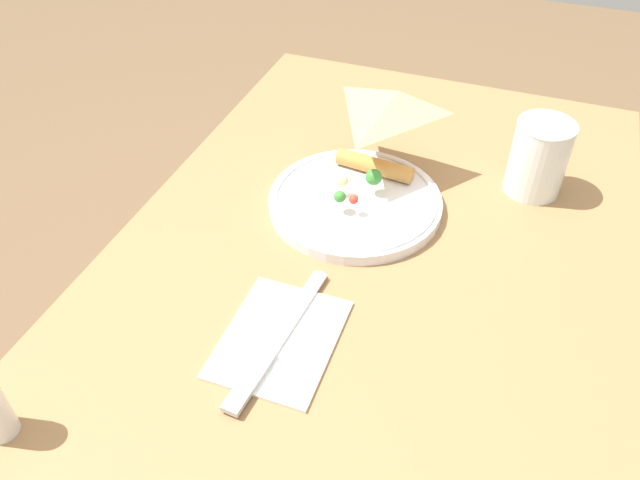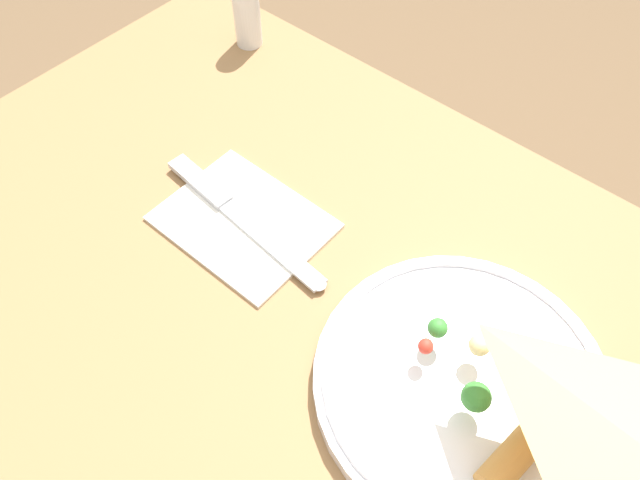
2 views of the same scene
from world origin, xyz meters
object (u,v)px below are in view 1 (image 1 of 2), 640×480
object	(u,v)px
milk_glass	(538,160)
butter_knife	(275,343)
dining_table	(365,323)
plate_pizza	(356,198)
napkin_folded	(280,339)

from	to	relation	value
milk_glass	butter_knife	distance (m)	0.46
dining_table	plate_pizza	bearing A→B (deg)	27.67
plate_pizza	milk_glass	xyz separation A→B (m)	(0.13, -0.22, 0.04)
milk_glass	napkin_folded	distance (m)	0.45
butter_knife	plate_pizza	bearing A→B (deg)	3.35
milk_glass	plate_pizza	bearing A→B (deg)	119.22
milk_glass	butter_knife	bearing A→B (deg)	149.47
milk_glass	butter_knife	xyz separation A→B (m)	(-0.39, 0.23, -0.04)
plate_pizza	napkin_folded	distance (m)	0.25
plate_pizza	butter_knife	size ratio (longest dim) A/B	1.08
dining_table	plate_pizza	size ratio (longest dim) A/B	4.22
napkin_folded	butter_knife	bearing A→B (deg)	175.20
dining_table	milk_glass	size ratio (longest dim) A/B	9.32
plate_pizza	milk_glass	distance (m)	0.26
milk_glass	napkin_folded	xyz separation A→B (m)	(-0.38, 0.23, -0.05)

